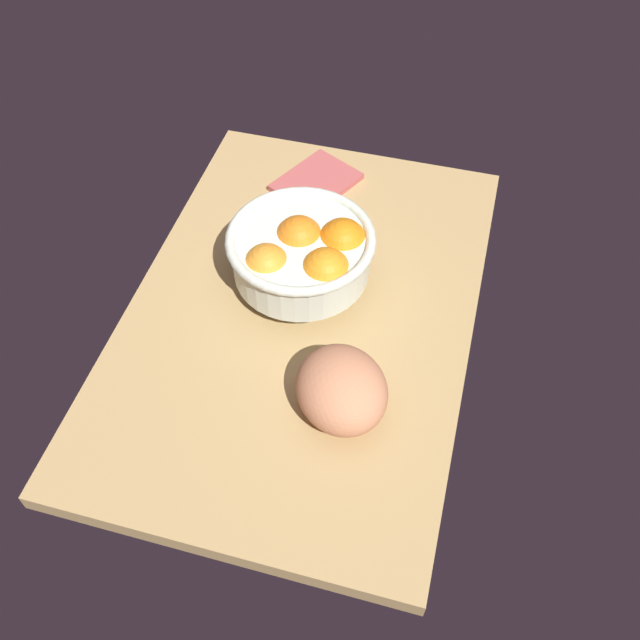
% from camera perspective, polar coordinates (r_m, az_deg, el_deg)
% --- Properties ---
extents(ground_plane, '(0.80, 0.53, 0.03)m').
position_cam_1_polar(ground_plane, '(1.13, -1.46, 0.47)').
color(ground_plane, tan).
extents(fruit_bowl, '(0.23, 0.23, 0.12)m').
position_cam_1_polar(fruit_bowl, '(1.09, -1.30, 5.37)').
color(fruit_bowl, silver).
rests_on(fruit_bowl, ground).
extents(bread_loaf, '(0.19, 0.18, 0.09)m').
position_cam_1_polar(bread_loaf, '(0.97, 1.74, -5.59)').
color(bread_loaf, tan).
rests_on(bread_loaf, ground).
extents(napkin_folded, '(0.18, 0.16, 0.01)m').
position_cam_1_polar(napkin_folded, '(1.32, -0.31, 11.01)').
color(napkin_folded, '#AE4F4C').
rests_on(napkin_folded, ground).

